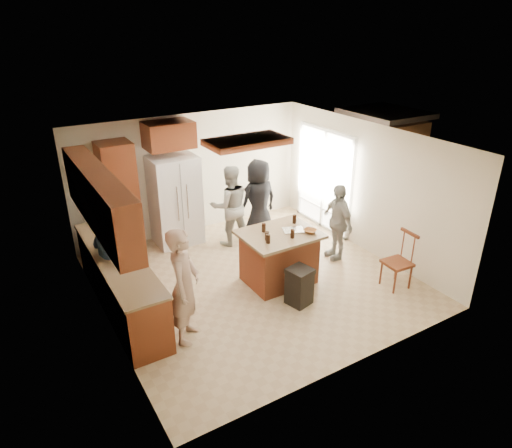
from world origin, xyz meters
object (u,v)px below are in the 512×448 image
trash_bin (299,286)px  person_counter (114,254)px  person_behind_right (259,201)px  kitchen_island (279,257)px  spindle_chair (398,263)px  person_side_right (337,222)px  refrigerator (175,201)px  person_behind_left (230,206)px  person_front_left (184,286)px

trash_bin → person_counter: bearing=149.1°
person_behind_right → kitchen_island: size_ratio=1.33×
person_behind_right → trash_bin: size_ratio=2.69×
person_counter → kitchen_island: bearing=-119.1°
spindle_chair → trash_bin: bearing=165.8°
person_side_right → spindle_chair: bearing=16.5°
person_behind_right → refrigerator: refrigerator is taller
refrigerator → trash_bin: bearing=-75.3°
person_counter → spindle_chair: bearing=-127.7°
kitchen_island → person_counter: bearing=164.0°
person_side_right → person_behind_right: bearing=-141.6°
person_counter → kitchen_island: size_ratio=1.42×
person_behind_right → person_counter: (-3.13, -0.87, 0.06)m
person_counter → person_behind_left: bearing=-81.9°
trash_bin → spindle_chair: bearing=-14.2°
person_side_right → person_counter: 4.03m
person_front_left → trash_bin: size_ratio=2.75×
person_behind_left → kitchen_island: (0.02, -1.72, -0.35)m
trash_bin → kitchen_island: bearing=82.2°
person_behind_left → trash_bin: size_ratio=2.61×
person_behind_left → trash_bin: bearing=99.6°
person_side_right → person_counter: bearing=-90.4°
kitchen_island → trash_bin: bearing=-97.8°
person_counter → kitchen_island: 2.70m
person_side_right → refrigerator: (-2.33, 2.18, 0.16)m
person_behind_right → person_counter: bearing=11.2°
kitchen_island → trash_bin: kitchen_island is taller
person_behind_left → spindle_chair: 3.36m
person_counter → person_side_right: bearing=-111.2°
person_behind_right → person_side_right: (0.85, -1.43, -0.11)m
refrigerator → kitchen_island: size_ratio=1.41×
person_behind_left → refrigerator: size_ratio=0.91×
person_side_right → person_behind_left: bearing=-129.4°
person_behind_left → person_side_right: size_ratio=1.11×
person_side_right → spindle_chair: (0.21, -1.35, -0.28)m
person_behind_right → kitchen_island: (-0.57, -1.60, -0.37)m
spindle_chair → kitchen_island: bearing=144.1°
kitchen_island → person_side_right: bearing=6.9°
spindle_chair → person_counter: bearing=155.5°
person_behind_right → refrigerator: bearing=-31.2°
refrigerator → spindle_chair: size_ratio=1.81×
person_behind_left → person_counter: 2.73m
person_behind_left → person_side_right: (1.44, -1.55, -0.08)m
person_counter → trash_bin: (2.46, -1.48, -0.59)m
person_side_right → kitchen_island: 1.45m
person_behind_right → spindle_chair: (1.06, -2.78, -0.39)m
person_side_right → trash_bin: person_side_right is taller
refrigerator → person_behind_left: bearing=-35.3°
person_front_left → refrigerator: size_ratio=0.96×
person_behind_left → person_side_right: person_behind_left is taller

